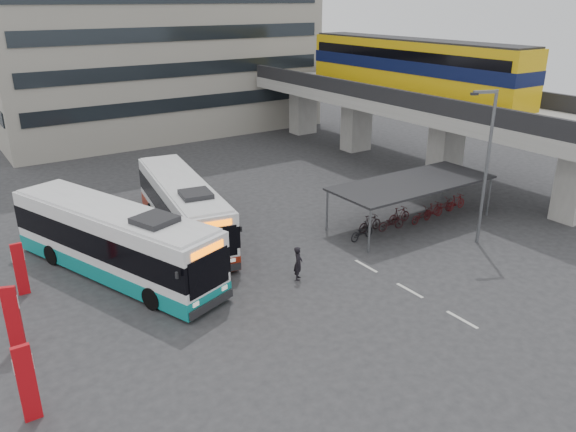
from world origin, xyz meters
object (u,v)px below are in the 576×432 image
bus_main (183,208)px  pedestrian (298,263)px  lamp_post (486,159)px  bus_teal (114,242)px

bus_main → pedestrian: (2.24, -7.96, -0.76)m
pedestrian → lamp_post: size_ratio=0.20×
bus_main → bus_teal: bearing=-141.3°
pedestrian → lamp_post: bearing=-58.7°
bus_teal → lamp_post: size_ratio=1.52×
bus_main → pedestrian: bearing=-65.1°
bus_teal → pedestrian: size_ratio=7.55×
bus_teal → lamp_post: lamp_post is taller
bus_main → bus_teal: 5.39m
bus_teal → bus_main: bearing=9.5°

